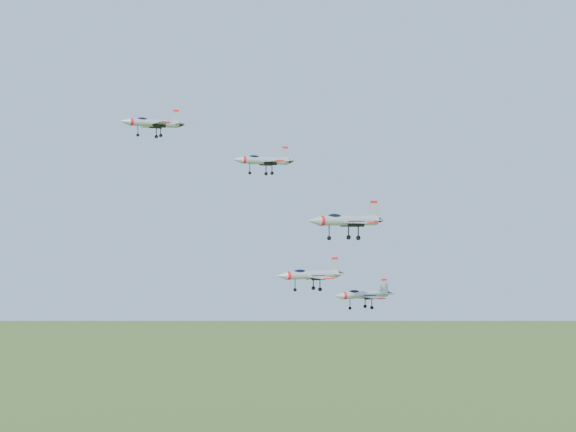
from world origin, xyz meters
TOP-DOWN VIEW (x-y plane):
  - jet_lead at (-13.68, 11.42)m, footprint 11.30×9.39m
  - jet_left_high at (-0.58, -1.31)m, footprint 11.12×9.25m
  - jet_right_high at (0.75, -20.11)m, footprint 13.30×11.04m
  - jet_left_low at (13.97, 5.29)m, footprint 13.81×11.57m
  - jet_right_low at (15.01, -7.55)m, footprint 11.45×9.59m

SIDE VIEW (x-z plane):
  - jet_right_low at x=15.01m, z-range 120.87..123.94m
  - jet_left_low at x=13.97m, z-range 123.06..126.76m
  - jet_right_high at x=0.75m, z-range 133.01..136.57m
  - jet_left_high at x=-0.58m, z-range 142.70..145.67m
  - jet_lead at x=-13.68m, z-range 148.93..151.95m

